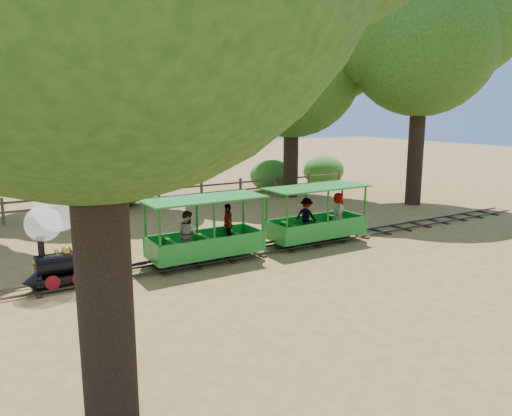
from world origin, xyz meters
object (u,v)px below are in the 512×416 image
carriage_rear (318,220)px  fence (181,193)px  locomotive (73,222)px  carriage_front (205,236)px

carriage_rear → fence: carriage_rear is taller
locomotive → carriage_rear: size_ratio=0.84×
locomotive → carriage_rear: bearing=-0.4°
carriage_rear → fence: (-1.28, 7.99, -0.18)m
locomotive → carriage_front: 3.52m
locomotive → carriage_rear: 7.40m
carriage_front → fence: bearing=71.7°
locomotive → carriage_rear: locomotive is taller
locomotive → carriage_front: (3.43, -0.07, -0.79)m
carriage_front → carriage_rear: size_ratio=1.00×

